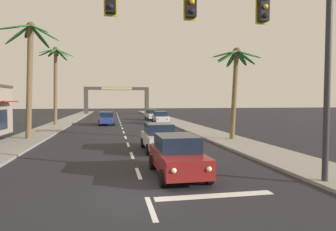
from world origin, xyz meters
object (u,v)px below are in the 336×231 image
traffic_signal_mast (240,29)px  sedan_lead_at_stop_bar (177,155)px  town_gateway_arch (117,96)px  sedan_third_in_queue (159,137)px  palm_left_second (30,61)px  palm_right_second (235,73)px  sedan_oncoming_far (106,118)px  sedan_parked_mid_kerb (152,115)px  palm_left_third (56,73)px  sedan_parked_nearest_kerb (160,117)px

traffic_signal_mast → sedan_lead_at_stop_bar: bearing=126.4°
sedan_lead_at_stop_bar → town_gateway_arch: 58.20m
town_gateway_arch → traffic_signal_mast: bearing=-86.9°
sedan_third_in_queue → palm_left_second: 12.55m
traffic_signal_mast → palm_right_second: size_ratio=1.49×
sedan_oncoming_far → sedan_parked_mid_kerb: (7.10, 8.73, 0.00)m
sedan_oncoming_far → palm_right_second: (10.20, -16.76, 4.39)m
sedan_lead_at_stop_bar → sedan_oncoming_far: (-3.41, 26.51, 0.00)m
sedan_parked_mid_kerb → palm_left_second: bearing=-119.5°
palm_right_second → sedan_lead_at_stop_bar: bearing=-124.9°
palm_left_third → palm_right_second: bearing=-46.2°
traffic_signal_mast → palm_right_second: bearing=67.0°
town_gateway_arch → sedan_lead_at_stop_bar: bearing=-88.5°
sedan_third_in_queue → sedan_parked_mid_kerb: same height
traffic_signal_mast → palm_left_second: (-10.62, 15.21, 0.67)m
traffic_signal_mast → sedan_oncoming_far: size_ratio=2.39×
sedan_lead_at_stop_bar → palm_left_second: bearing=124.6°
sedan_third_in_queue → town_gateway_arch: 51.99m
traffic_signal_mast → sedan_parked_nearest_kerb: size_ratio=2.42×
sedan_parked_mid_kerb → palm_left_third: (-13.20, -8.51, 5.73)m
sedan_parked_mid_kerb → sedan_oncoming_far: bearing=-129.1°
palm_right_second → town_gateway_arch: (-8.34, 48.34, -1.11)m
sedan_oncoming_far → sedan_parked_mid_kerb: 11.26m
sedan_third_in_queue → sedan_oncoming_far: (-3.62, 20.27, 0.00)m
sedan_parked_mid_kerb → palm_left_second: palm_left_second is taller
traffic_signal_mast → palm_right_second: (5.11, 12.02, -0.31)m
sedan_parked_mid_kerb → palm_left_third: palm_left_third is taller
sedan_third_in_queue → town_gateway_arch: (-1.77, 51.85, 3.28)m
traffic_signal_mast → sedan_parked_mid_kerb: size_ratio=2.40×
sedan_oncoming_far → traffic_signal_mast: bearing=-80.0°
sedan_third_in_queue → palm_left_third: (-9.72, 20.50, 5.73)m
sedan_lead_at_stop_bar → sedan_oncoming_far: 26.73m
traffic_signal_mast → palm_left_second: bearing=124.9°
sedan_oncoming_far → town_gateway_arch: 31.80m
sedan_oncoming_far → sedan_parked_nearest_kerb: same height
sedan_third_in_queue → palm_right_second: (6.58, 3.51, 4.39)m
palm_left_second → palm_right_second: bearing=-11.4°
sedan_lead_at_stop_bar → palm_left_third: 28.94m
traffic_signal_mast → sedan_parked_mid_kerb: 37.86m
palm_left_third → sedan_lead_at_stop_bar: bearing=-70.4°
sedan_oncoming_far → town_gateway_arch: (1.85, 31.58, 3.28)m
town_gateway_arch → sedan_oncoming_far: bearing=-93.4°
palm_right_second → palm_left_second: bearing=168.6°
sedan_lead_at_stop_bar → palm_right_second: (6.79, 9.75, 4.39)m
sedan_third_in_queue → palm_left_second: palm_left_second is taller
sedan_parked_nearest_kerb → palm_left_third: (-13.25, -0.58, 5.73)m
sedan_third_in_queue → sedan_oncoming_far: size_ratio=0.99×
sedan_lead_at_stop_bar → sedan_parked_nearest_kerb: size_ratio=1.00×
traffic_signal_mast → sedan_parked_nearest_kerb: bearing=86.0°
sedan_third_in_queue → town_gateway_arch: size_ratio=0.30×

